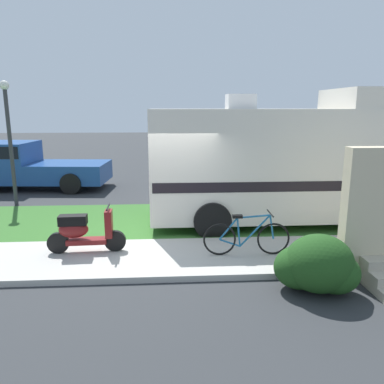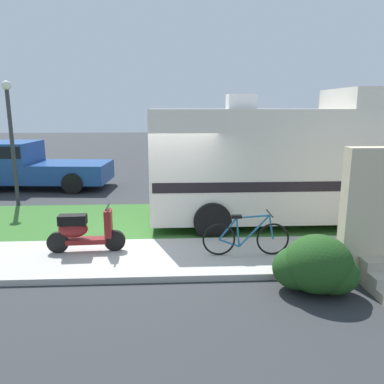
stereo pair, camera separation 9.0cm
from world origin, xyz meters
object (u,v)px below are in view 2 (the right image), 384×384
pickup_truck_near (27,164)px  pickup_truck_far (302,154)px  bicycle (246,237)px  street_lamp_post (11,131)px  motorhome_rv (280,161)px  scooter (83,231)px  bottle_green (308,245)px

pickup_truck_near → pickup_truck_far: bearing=12.1°
bicycle → street_lamp_post: size_ratio=0.46×
motorhome_rv → pickup_truck_far: bearing=66.9°
scooter → pickup_truck_far: bearing=50.8°
motorhome_rv → bicycle: size_ratio=3.70×
scooter → bicycle: bearing=-6.1°
motorhome_rv → bottle_green: bearing=-89.7°
scooter → bottle_green: (4.70, -0.16, -0.35)m
motorhome_rv → bicycle: motorhome_rv is taller
bicycle → street_lamp_post: (-6.42, 4.86, 1.87)m
motorhome_rv → pickup_truck_far: motorhome_rv is taller
bottle_green → street_lamp_post: street_lamp_post is taller
bicycle → pickup_truck_far: size_ratio=0.34×
motorhome_rv → pickup_truck_far: 8.28m
bottle_green → bicycle: bearing=-171.6°
scooter → street_lamp_post: 5.75m
scooter → pickup_truck_far: size_ratio=0.31×
pickup_truck_near → pickup_truck_far: 11.90m
pickup_truck_far → motorhome_rv: bearing=-113.1°
pickup_truck_near → bottle_green: (8.42, -7.38, -0.73)m
scooter → street_lamp_post: size_ratio=0.42×
scooter → bicycle: scooter is taller
street_lamp_post → bicycle: bearing=-37.2°
pickup_truck_far → scooter: bearing=-129.2°
bicycle → pickup_truck_near: pickup_truck_near is taller
bicycle → pickup_truck_near: (-7.05, 7.58, 0.46)m
motorhome_rv → pickup_truck_near: 9.86m
pickup_truck_far → pickup_truck_near: bearing=-167.9°
scooter → bottle_green: scooter is taller
motorhome_rv → pickup_truck_near: motorhome_rv is taller
bottle_green → pickup_truck_near: bearing=138.8°
pickup_truck_near → bottle_green: pickup_truck_near is taller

